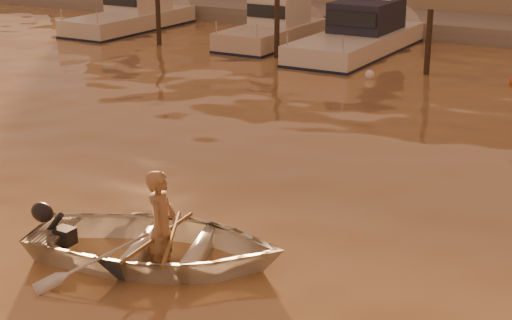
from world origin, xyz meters
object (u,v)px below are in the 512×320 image
Objects in this scene: person at (162,227)px; moored_boat_2 at (358,35)px; moored_boat_1 at (273,27)px; dinghy at (156,244)px; moored_boat_0 at (130,15)px.

moored_boat_2 is at bearing -3.74° from person.
dinghy is at bearing -66.51° from moored_boat_1.
moored_boat_0 and moored_boat_1 have the same top height.
dinghy is 17.49m from moored_boat_2.
dinghy is at bearing 90.00° from person.
person is 0.25× the size of moored_boat_0.
person is 0.22× the size of moored_boat_2.
moored_boat_0 is at bearing 22.52° from dinghy.
person is at bearing -76.55° from moored_boat_2.
moored_boat_2 is (-3.97, 17.03, 0.34)m from dinghy.
dinghy is 0.63× the size of moored_boat_1.
person is at bearing -90.00° from dinghy.
moored_boat_1 is at bearing 180.00° from moored_boat_2.
person is at bearing -66.20° from moored_boat_1.
dinghy is 22.14m from moored_boat_0.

